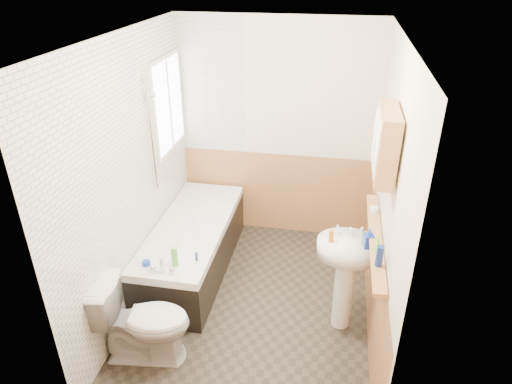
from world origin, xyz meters
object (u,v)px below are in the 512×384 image
sink (346,266)px  medicine_cabinet (386,143)px  pine_shelf (375,238)px  bathtub (193,246)px  toilet (143,321)px

sink → medicine_cabinet: 1.19m
pine_shelf → medicine_cabinet: 0.82m
sink → bathtub: bearing=149.7°
bathtub → toilet: toilet is taller
pine_shelf → medicine_cabinet: bearing=-142.8°
bathtub → medicine_cabinet: (1.74, -0.62, 1.53)m
toilet → pine_shelf: 2.00m
sink → toilet: bearing=-168.2°
toilet → pine_shelf: (1.80, 0.62, 0.62)m
medicine_cabinet → bathtub: bearing=160.4°
bathtub → pine_shelf: 2.00m
bathtub → pine_shelf: pine_shelf is taller
sink → medicine_cabinet: medicine_cabinet is taller
toilet → medicine_cabinet: medicine_cabinet is taller
sink → pine_shelf: size_ratio=0.72×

